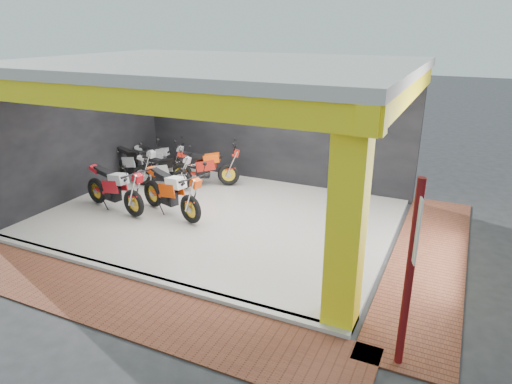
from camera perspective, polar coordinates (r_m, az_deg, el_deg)
ground at (r=9.54m, az=-10.75°, el=-7.74°), size 80.00×80.00×0.00m
showroom_floor at (r=11.02m, az=-4.76°, el=-3.20°), size 8.00×6.00×0.10m
showroom_ceiling at (r=10.16m, az=-5.35°, el=15.52°), size 8.40×6.40×0.20m
back_wall at (r=13.17m, az=1.78°, el=8.50°), size 8.20×0.20×3.50m
left_wall at (r=12.98m, az=-21.04°, el=7.00°), size 0.20×6.20×3.50m
corner_column at (r=6.69m, az=11.33°, el=-3.61°), size 0.50×0.50×3.50m
header_beam_front at (r=7.77m, az=-16.68°, el=11.16°), size 8.40×0.30×0.40m
header_beam_right at (r=8.88m, az=18.16°, el=12.04°), size 0.30×6.40×0.40m
floor_kerb at (r=8.82m, az=-14.65°, el=-10.15°), size 8.00×0.20×0.10m
paver_front at (r=8.36m, az=-18.07°, el=-12.65°), size 9.00×1.40×0.03m
paver_right at (r=9.79m, az=20.73°, el=-7.92°), size 1.40×7.00×0.03m
signpost at (r=6.21m, az=18.72°, el=-9.07°), size 0.13×0.37×2.71m
moto_hero at (r=10.37m, az=-8.27°, el=-0.43°), size 2.43×1.52×1.39m
moto_row_a at (r=11.02m, az=-15.18°, el=0.21°), size 2.35×1.25×1.36m
moto_row_b at (r=12.61m, az=-9.34°, el=2.72°), size 2.00×0.94×1.18m
moto_row_c at (r=12.82m, az=-3.47°, el=3.48°), size 2.22×1.52×1.28m
moto_row_d at (r=13.10m, az=-13.48°, el=3.39°), size 2.26×1.21×1.31m
moto_row_e at (r=13.85m, az=-10.11°, el=4.19°), size 1.97×1.00×1.15m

